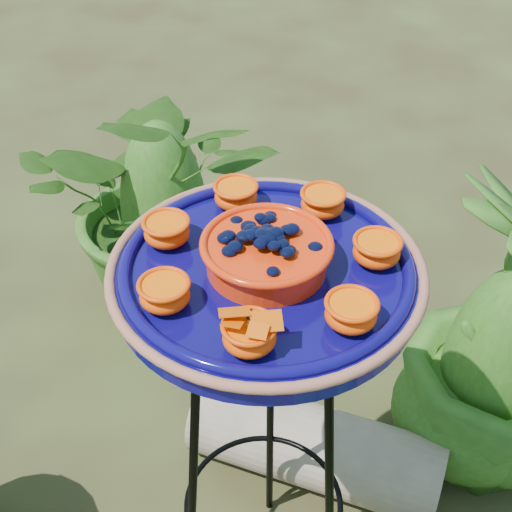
# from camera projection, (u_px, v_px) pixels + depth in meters

# --- Properties ---
(tripod_stand) EXTENTS (0.44, 0.44, 0.98)m
(tripod_stand) POSITION_uv_depth(u_px,v_px,m) (264.00, 431.00, 1.42)
(tripod_stand) COLOR black
(tripod_stand) RESTS_ON ground
(feeder_dish) EXTENTS (0.61, 0.61, 0.12)m
(feeder_dish) POSITION_uv_depth(u_px,v_px,m) (266.00, 268.00, 1.15)
(feeder_dish) COLOR #0A0651
(feeder_dish) RESTS_ON tripod_stand
(driftwood_log) EXTENTS (0.69, 0.24, 0.23)m
(driftwood_log) POSITION_uv_depth(u_px,v_px,m) (315.00, 447.00, 1.96)
(driftwood_log) COLOR tan
(driftwood_log) RESTS_ON ground
(shrub_back_left) EXTENTS (0.94, 0.86, 0.87)m
(shrub_back_left) POSITION_uv_depth(u_px,v_px,m) (163.00, 198.00, 2.33)
(shrub_back_left) COLOR #275015
(shrub_back_left) RESTS_ON ground
(shrub_back_right) EXTENTS (0.63, 0.63, 0.88)m
(shrub_back_right) POSITION_uv_depth(u_px,v_px,m) (505.00, 340.00, 1.83)
(shrub_back_right) COLOR #275015
(shrub_back_right) RESTS_ON ground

